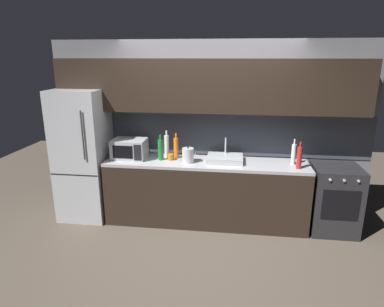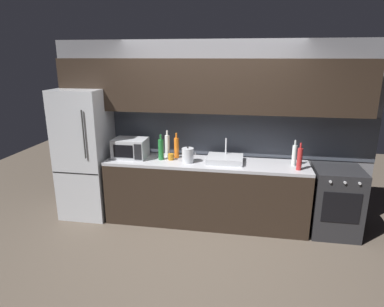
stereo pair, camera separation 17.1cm
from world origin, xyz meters
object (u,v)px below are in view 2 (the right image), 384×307
at_px(wine_bottle_white, 167,146).
at_px(wine_bottle_green, 161,149).
at_px(oven_range, 335,201).
at_px(microwave, 130,148).
at_px(wine_bottle_clear, 294,155).
at_px(refrigerator, 85,154).
at_px(mug_amber, 171,157).
at_px(kettle, 188,155).
at_px(wine_bottle_red, 300,159).
at_px(wine_bottle_orange, 177,147).

height_order(wine_bottle_white, wine_bottle_green, wine_bottle_white).
height_order(oven_range, microwave, microwave).
height_order(microwave, wine_bottle_clear, wine_bottle_clear).
xyz_separation_m(refrigerator, microwave, (0.68, 0.02, 0.11)).
bearing_deg(oven_range, mug_amber, 179.93).
distance_m(oven_range, kettle, 2.03).
bearing_deg(oven_range, microwave, 179.60).
distance_m(oven_range, wine_bottle_clear, 0.82).
bearing_deg(wine_bottle_red, wine_bottle_clear, 104.24).
bearing_deg(wine_bottle_green, wine_bottle_red, -4.10).
bearing_deg(oven_range, wine_bottle_white, 176.37).
height_order(refrigerator, wine_bottle_clear, refrigerator).
xyz_separation_m(wine_bottle_clear, mug_amber, (-1.64, -0.04, -0.10)).
xyz_separation_m(refrigerator, wine_bottle_clear, (2.91, 0.04, 0.12)).
height_order(refrigerator, mug_amber, refrigerator).
relative_size(oven_range, wine_bottle_green, 2.55).
distance_m(oven_range, wine_bottle_green, 2.42).
height_order(wine_bottle_orange, mug_amber, wine_bottle_orange).
bearing_deg(wine_bottle_white, mug_amber, -59.29).
xyz_separation_m(wine_bottle_orange, wine_bottle_clear, (1.59, -0.08, -0.01)).
bearing_deg(wine_bottle_white, oven_range, -3.63).
distance_m(microwave, wine_bottle_clear, 2.23).
bearing_deg(oven_range, wine_bottle_red, -165.66).
relative_size(wine_bottle_red, wine_bottle_orange, 0.99).
xyz_separation_m(oven_range, wine_bottle_green, (-2.34, -0.00, 0.60)).
bearing_deg(kettle, microwave, 173.76).
height_order(wine_bottle_white, wine_bottle_red, wine_bottle_white).
bearing_deg(microwave, wine_bottle_green, -2.73).
height_order(wine_bottle_white, wine_bottle_orange, wine_bottle_white).
relative_size(refrigerator, wine_bottle_green, 5.25).
bearing_deg(wine_bottle_clear, refrigerator, -179.23).
relative_size(microwave, wine_bottle_clear, 1.35).
distance_m(refrigerator, mug_amber, 1.27).
height_order(wine_bottle_red, wine_bottle_orange, wine_bottle_orange).
bearing_deg(refrigerator, wine_bottle_orange, 5.05).
xyz_separation_m(kettle, wine_bottle_red, (1.43, -0.06, 0.05)).
height_order(kettle, wine_bottle_clear, wine_bottle_clear).
height_order(microwave, wine_bottle_white, wine_bottle_white).
bearing_deg(wine_bottle_red, wine_bottle_green, 175.90).
relative_size(refrigerator, wine_bottle_clear, 5.44).
distance_m(refrigerator, wine_bottle_green, 1.14).
bearing_deg(wine_bottle_clear, wine_bottle_orange, 177.20).
bearing_deg(microwave, wine_bottle_red, -3.83).
distance_m(kettle, wine_bottle_green, 0.40).
xyz_separation_m(microwave, wine_bottle_clear, (2.23, 0.02, 0.01)).
distance_m(wine_bottle_white, wine_bottle_green, 0.16).
bearing_deg(refrigerator, wine_bottle_red, -2.60).
xyz_separation_m(oven_range, wine_bottle_clear, (-0.56, 0.04, 0.59)).
xyz_separation_m(microwave, wine_bottle_red, (2.27, -0.15, 0.01)).
height_order(oven_range, mug_amber, mug_amber).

